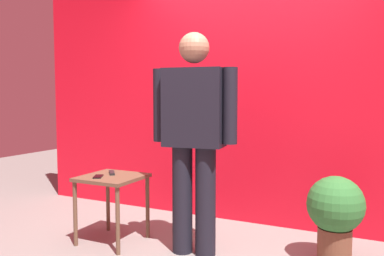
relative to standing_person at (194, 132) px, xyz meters
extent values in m
cube|color=red|center=(0.10, 1.04, 0.53)|extent=(5.14, 0.12, 3.10)
cylinder|color=black|center=(-0.10, -0.01, -0.57)|extent=(0.19, 0.19, 0.89)
cylinder|color=black|center=(0.10, 0.01, -0.57)|extent=(0.19, 0.19, 0.89)
cube|color=black|center=(0.00, 0.00, 0.20)|extent=(0.51, 0.30, 0.63)
cube|color=red|center=(-0.02, 0.12, 0.23)|extent=(0.14, 0.03, 0.53)
cube|color=#384C99|center=(-0.02, 0.13, 0.21)|extent=(0.05, 0.01, 0.48)
cylinder|color=black|center=(-0.29, -0.04, 0.21)|extent=(0.13, 0.13, 0.60)
cylinder|color=black|center=(0.29, 0.04, 0.21)|extent=(0.13, 0.13, 0.60)
sphere|color=#A87A5B|center=(0.00, 0.00, 0.67)|extent=(0.25, 0.25, 0.25)
cube|color=brown|center=(-0.77, -0.08, -0.43)|extent=(0.51, 0.51, 0.03)
cylinder|color=brown|center=(-1.00, -0.31, -0.73)|extent=(0.04, 0.04, 0.57)
cylinder|color=brown|center=(-0.55, -0.31, -0.73)|extent=(0.04, 0.04, 0.57)
cylinder|color=brown|center=(-1.00, 0.15, -0.73)|extent=(0.04, 0.04, 0.57)
cylinder|color=brown|center=(-0.55, 0.15, -0.73)|extent=(0.04, 0.04, 0.57)
cube|color=black|center=(-0.85, -0.18, -0.41)|extent=(0.13, 0.16, 0.01)
cube|color=black|center=(-0.83, 0.00, -0.41)|extent=(0.14, 0.16, 0.02)
cylinder|color=brown|center=(1.07, 0.31, -0.87)|extent=(0.26, 0.26, 0.28)
sphere|color=#2D7233|center=(1.07, 0.31, -0.55)|extent=(0.44, 0.44, 0.44)
camera|label=1|loc=(1.44, -2.95, 0.30)|focal=37.99mm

